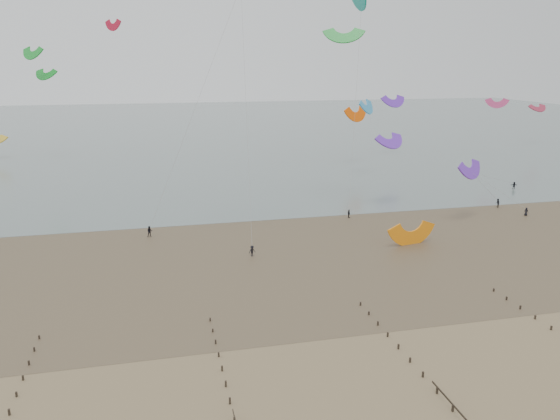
{
  "coord_description": "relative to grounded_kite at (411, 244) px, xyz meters",
  "views": [
    {
      "loc": [
        -19.05,
        -44.26,
        28.3
      ],
      "look_at": [
        -2.19,
        28.0,
        8.0
      ],
      "focal_mm": 35.0,
      "sensor_mm": 36.0,
      "label": 1
    }
  ],
  "objects": [
    {
      "name": "kitesurfers",
      "position": [
        -4.09,
        16.14,
        0.85
      ],
      "size": [
        121.74,
        31.31,
        1.84
      ],
      "color": "black",
      "rests_on": "ground"
    },
    {
      "name": "ground",
      "position": [
        -20.16,
        -31.42,
        0.0
      ],
      "size": [
        500.0,
        500.0,
        0.0
      ],
      "primitive_type": "plane",
      "color": "brown",
      "rests_on": "ground"
    },
    {
      "name": "grounded_kite",
      "position": [
        0.0,
        0.0,
        0.0
      ],
      "size": [
        8.28,
        6.98,
        4.05
      ],
      "primitive_type": null,
      "rotation": [
        1.54,
        0.0,
        0.18
      ],
      "color": "orange",
      "rests_on": "ground"
    },
    {
      "name": "sea_and_shore",
      "position": [
        -24.24,
        2.98,
        0.01
      ],
      "size": [
        500.0,
        665.0,
        0.03
      ],
      "color": "#475654",
      "rests_on": "ground"
    },
    {
      "name": "kites_airborne",
      "position": [
        -27.49,
        57.89,
        20.86
      ],
      "size": [
        228.79,
        120.38,
        41.17
      ],
      "color": "#692AC4",
      "rests_on": "ground"
    }
  ]
}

